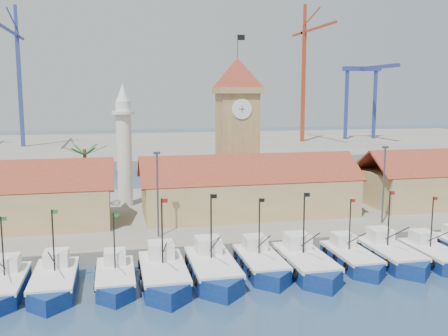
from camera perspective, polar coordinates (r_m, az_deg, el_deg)
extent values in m
plane|color=navy|center=(45.61, 9.53, -12.76)|extent=(400.00, 400.00, 0.00)
cube|color=gray|center=(67.24, 1.88, -5.03)|extent=(140.00, 32.00, 1.50)
cube|color=gray|center=(151.02, -6.20, 2.53)|extent=(240.00, 80.00, 2.00)
cube|color=navy|center=(46.14, -23.83, -12.52)|extent=(3.24, 7.33, 1.67)
cube|color=silver|center=(45.86, -23.90, -11.54)|extent=(3.30, 7.53, 0.32)
cube|color=silver|center=(47.32, -23.51, -9.96)|extent=(1.94, 2.04, 1.30)
cylinder|color=black|center=(45.51, -23.98, -8.27)|extent=(0.13, 0.13, 5.18)
cube|color=#197226|center=(44.86, -23.87, -5.32)|extent=(0.46, 0.02, 0.32)
cube|color=navy|center=(45.48, -18.78, -12.51)|extent=(3.43, 7.77, 1.77)
cube|color=navy|center=(41.89, -19.37, -14.38)|extent=(3.43, 3.43, 1.77)
cube|color=silver|center=(45.18, -18.83, -11.46)|extent=(3.50, 7.98, 0.34)
cube|color=silver|center=(46.75, -18.61, -9.76)|extent=(2.06, 2.16, 1.37)
cylinder|color=black|center=(44.81, -18.93, -7.94)|extent=(0.14, 0.14, 5.49)
cube|color=#197226|center=(44.15, -18.77, -4.76)|extent=(0.49, 0.02, 0.34)
cube|color=navy|center=(45.13, -12.29, -12.46)|extent=(3.15, 7.13, 1.62)
cube|color=navy|center=(41.81, -12.27, -14.19)|extent=(3.15, 3.15, 1.62)
cube|color=silver|center=(44.85, -12.33, -11.49)|extent=(3.21, 7.33, 0.32)
cube|color=silver|center=(46.30, -12.36, -9.91)|extent=(1.89, 1.98, 1.26)
cylinder|color=black|center=(44.49, -12.43, -8.24)|extent=(0.13, 0.13, 5.04)
cube|color=#197226|center=(43.89, -12.23, -5.30)|extent=(0.45, 0.02, 0.32)
cube|color=navy|center=(44.83, -6.92, -12.35)|extent=(3.75, 8.48, 1.93)
cube|color=navy|center=(40.91, -6.33, -14.43)|extent=(3.75, 3.75, 1.93)
cube|color=silver|center=(44.50, -6.95, -11.19)|extent=(3.82, 8.72, 0.37)
cube|color=silver|center=(46.23, -7.22, -9.32)|extent=(2.25, 2.36, 1.50)
cylinder|color=black|center=(44.10, -7.08, -7.29)|extent=(0.15, 0.15, 6.00)
cube|color=#A5140F|center=(43.46, -6.80, -3.73)|extent=(0.54, 0.02, 0.37)
cube|color=navy|center=(45.81, -1.33, -11.82)|extent=(3.80, 8.60, 1.95)
cube|color=navy|center=(41.89, -0.17, -13.81)|extent=(3.80, 3.80, 1.95)
cube|color=silver|center=(45.48, -1.34, -10.66)|extent=(3.88, 8.84, 0.38)
cube|color=silver|center=(47.22, -1.85, -8.83)|extent=(2.28, 2.39, 1.52)
cylinder|color=black|center=(45.10, -1.48, -6.79)|extent=(0.15, 0.15, 6.08)
cube|color=black|center=(44.49, -1.15, -3.26)|extent=(0.54, 0.02, 0.38)
cube|color=navy|center=(47.60, 4.18, -11.12)|extent=(3.43, 7.76, 1.76)
cube|color=navy|center=(44.13, 5.65, -12.74)|extent=(3.43, 3.43, 1.76)
cube|color=silver|center=(47.31, 4.19, -10.11)|extent=(3.50, 7.97, 0.34)
cube|color=silver|center=(48.85, 3.54, -8.54)|extent=(2.06, 2.16, 1.37)
cylinder|color=black|center=(46.97, 4.05, -6.75)|extent=(0.14, 0.14, 5.49)
cube|color=black|center=(46.43, 4.37, -3.70)|extent=(0.49, 0.02, 0.34)
cube|color=navy|center=(47.91, 9.24, -11.02)|extent=(3.70, 8.38, 1.91)
cube|color=navy|center=(44.29, 11.28, -12.73)|extent=(3.70, 3.70, 1.91)
cube|color=silver|center=(47.61, 9.26, -9.94)|extent=(3.78, 8.62, 0.37)
cube|color=silver|center=(49.21, 8.38, -8.27)|extent=(2.22, 2.33, 1.48)
cylinder|color=black|center=(47.24, 9.11, -6.33)|extent=(0.15, 0.15, 5.93)
cube|color=black|center=(46.72, 9.49, -3.04)|extent=(0.53, 0.02, 0.37)
cube|color=navy|center=(50.54, 14.29, -10.22)|extent=(3.23, 7.31, 1.66)
cube|color=navy|center=(47.49, 16.30, -11.52)|extent=(3.23, 3.23, 1.66)
cube|color=silver|center=(50.28, 14.32, -9.32)|extent=(3.30, 7.51, 0.32)
cube|color=silver|center=(51.63, 13.44, -7.96)|extent=(1.94, 2.03, 1.29)
cylinder|color=black|center=(49.96, 14.19, -6.34)|extent=(0.13, 0.13, 5.17)
cube|color=#A5140F|center=(49.52, 14.53, -3.63)|extent=(0.46, 0.02, 0.32)
cube|color=navy|center=(52.38, 18.41, -9.68)|extent=(3.53, 7.98, 1.81)
cube|color=navy|center=(49.19, 20.82, -10.99)|extent=(3.53, 3.53, 1.81)
cube|color=silver|center=(52.11, 18.45, -8.73)|extent=(3.60, 8.20, 0.35)
cube|color=silver|center=(53.53, 17.40, -7.32)|extent=(2.12, 2.22, 1.41)
cylinder|color=black|center=(51.79, 18.31, -5.59)|extent=(0.14, 0.14, 5.64)
cube|color=#A5140F|center=(51.36, 18.69, -2.73)|extent=(0.50, 0.02, 0.35)
cube|color=navy|center=(53.86, 22.74, -9.45)|extent=(3.25, 7.36, 1.67)
cube|color=silver|center=(53.62, 22.79, -8.60)|extent=(3.32, 7.56, 0.33)
cube|color=silver|center=(54.86, 21.73, -7.35)|extent=(1.95, 2.04, 1.30)
cylinder|color=black|center=(53.31, 22.66, -5.79)|extent=(0.13, 0.13, 5.20)
cube|color=#A5140F|center=(52.93, 23.02, -3.23)|extent=(0.46, 0.02, 0.33)
cube|color=tan|center=(62.82, 2.80, -3.20)|extent=(26.00, 10.00, 4.50)
cube|color=#9A3C27|center=(59.79, 3.45, -0.14)|extent=(27.04, 5.13, 3.21)
cube|color=#9A3C27|center=(64.56, 2.24, 0.50)|extent=(27.04, 5.13, 3.21)
cube|color=tan|center=(67.74, 1.50, 2.16)|extent=(5.00, 5.00, 15.00)
cube|color=tan|center=(67.34, 1.53, 8.85)|extent=(5.80, 5.80, 0.80)
pyramid|color=#9A3C27|center=(67.40, 1.53, 10.81)|extent=(5.80, 5.80, 4.00)
cylinder|color=white|center=(64.89, 2.06, 6.75)|extent=(2.60, 0.15, 2.60)
cube|color=black|center=(64.81, 2.08, 6.75)|extent=(0.08, 0.02, 1.00)
cube|color=black|center=(64.81, 2.08, 6.75)|extent=(0.80, 0.02, 0.08)
cylinder|color=#3F3F44|center=(67.63, 1.55, 13.77)|extent=(0.10, 0.10, 3.00)
cube|color=black|center=(67.86, 1.97, 14.69)|extent=(1.00, 0.03, 0.70)
cylinder|color=silver|center=(67.83, -11.32, 1.58)|extent=(2.00, 2.00, 14.00)
cylinder|color=silver|center=(67.41, -11.45, 6.23)|extent=(3.00, 3.00, 0.40)
cone|color=silver|center=(67.37, -11.52, 8.43)|extent=(1.80, 1.80, 2.40)
cylinder|color=brown|center=(66.37, -15.53, -1.33)|extent=(0.44, 0.44, 8.00)
cube|color=#1F5B22|center=(65.79, -14.44, 1.97)|extent=(2.80, 0.35, 1.18)
cube|color=#1F5B22|center=(67.02, -15.00, 2.06)|extent=(1.71, 2.60, 1.18)
cube|color=#1F5B22|center=(67.10, -16.20, 2.02)|extent=(1.71, 2.60, 1.18)
cube|color=#1F5B22|center=(65.95, -16.87, 1.89)|extent=(2.80, 0.35, 1.18)
cube|color=#1F5B22|center=(64.69, -16.33, 1.79)|extent=(1.71, 2.60, 1.18)
cube|color=#1F5B22|center=(64.61, -15.09, 1.83)|extent=(1.71, 2.60, 1.18)
cylinder|color=#3F3F44|center=(52.57, -7.59, -3.05)|extent=(0.20, 0.20, 9.00)
cube|color=#3F3F44|center=(51.88, -7.69, 1.72)|extent=(0.70, 0.25, 0.25)
cylinder|color=#3F3F44|center=(60.48, 17.78, -1.88)|extent=(0.20, 0.20, 9.00)
cube|color=#3F3F44|center=(59.88, 17.97, 2.27)|extent=(0.70, 0.25, 0.25)
cube|color=navy|center=(149.47, -22.29, 8.27)|extent=(1.00, 1.00, 31.21)
cube|color=navy|center=(140.17, -23.36, 14.23)|extent=(0.60, 25.87, 0.60)
cube|color=navy|center=(155.20, -22.28, 13.66)|extent=(0.60, 10.00, 0.60)
cube|color=navy|center=(150.84, -22.70, 15.53)|extent=(0.80, 0.80, 7.00)
cube|color=#A83719|center=(155.01, 9.05, 9.25)|extent=(1.00, 1.00, 33.81)
cube|color=#A83719|center=(147.16, 10.63, 15.47)|extent=(0.60, 24.26, 0.60)
cube|color=#A83719|center=(160.72, 8.52, 14.91)|extent=(0.60, 10.00, 0.60)
cube|color=#A83719|center=(156.68, 9.23, 16.73)|extent=(0.80, 0.80, 7.00)
cube|color=navy|center=(166.37, 13.80, 7.02)|extent=(0.90, 0.90, 22.00)
cube|color=navy|center=(171.00, 16.83, 6.93)|extent=(0.90, 0.90, 22.00)
cube|color=navy|center=(168.79, 15.49, 10.88)|extent=(13.00, 1.40, 1.40)
cube|color=navy|center=(160.01, 17.19, 10.96)|extent=(1.40, 22.00, 1.00)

